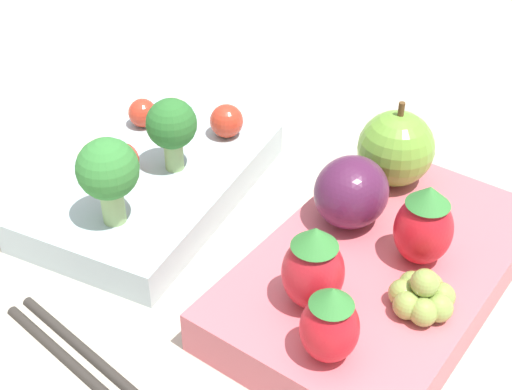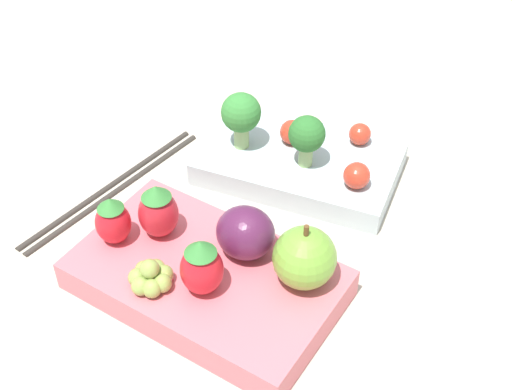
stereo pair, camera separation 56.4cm
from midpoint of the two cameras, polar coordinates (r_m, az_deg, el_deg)
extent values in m
plane|color=#BCB29E|center=(0.47, -31.20, -22.35)|extent=(4.00, 4.00, 0.00)
cube|color=silver|center=(0.51, -36.64, -16.41)|extent=(0.19, 0.13, 0.02)
cube|color=#DB6670|center=(0.41, -24.79, -28.40)|extent=(0.21, 0.14, 0.03)
cylinder|color=#93B770|center=(0.49, -35.53, -14.60)|extent=(0.01, 0.01, 0.02)
sphere|color=#2D702D|center=(0.48, -36.57, -12.70)|extent=(0.03, 0.03, 0.03)
cylinder|color=#93B770|center=(0.49, -42.02, -18.84)|extent=(0.01, 0.01, 0.02)
sphere|color=#388438|center=(0.47, -43.39, -16.82)|extent=(0.04, 0.04, 0.04)
sphere|color=red|center=(0.54, -35.24, -9.80)|extent=(0.02, 0.02, 0.02)
sphere|color=red|center=(0.51, -39.25, -14.62)|extent=(0.02, 0.02, 0.02)
sphere|color=red|center=(0.50, -30.14, -11.46)|extent=(0.02, 0.02, 0.02)
sphere|color=#70A838|center=(0.41, -20.41, -17.43)|extent=(0.05, 0.05, 0.05)
cylinder|color=brown|center=(0.39, -21.29, -15.01)|extent=(0.00, 0.00, 0.01)
ellipsoid|color=red|center=(0.37, -23.41, -27.14)|extent=(0.03, 0.03, 0.04)
cone|color=#388438|center=(0.35, -24.41, -25.38)|extent=(0.02, 0.02, 0.01)
ellipsoid|color=red|center=(0.38, -37.02, -34.28)|extent=(0.03, 0.03, 0.04)
cone|color=#388438|center=(0.36, -38.42, -32.99)|extent=(0.02, 0.02, 0.01)
ellipsoid|color=red|center=(0.39, -35.01, -29.34)|extent=(0.03, 0.03, 0.04)
cone|color=#388438|center=(0.37, -36.42, -27.68)|extent=(0.02, 0.02, 0.01)
ellipsoid|color=#511E42|center=(0.40, -26.80, -21.90)|extent=(0.05, 0.04, 0.04)
sphere|color=#8EA84C|center=(0.37, -24.69, -32.08)|extent=(0.01, 0.01, 0.01)
sphere|color=#8EA84C|center=(0.38, -26.04, -31.64)|extent=(0.01, 0.01, 0.01)
sphere|color=#8EA84C|center=(0.38, -27.43, -32.24)|extent=(0.01, 0.01, 0.01)
sphere|color=#8EA84C|center=(0.38, -27.86, -33.45)|extent=(0.01, 0.01, 0.01)
sphere|color=#8EA84C|center=(0.37, -26.97, -34.39)|extent=(0.01, 0.01, 0.01)
sphere|color=#8EA84C|center=(0.37, -25.40, -34.31)|extent=(0.01, 0.01, 0.01)
sphere|color=#8EA84C|center=(0.37, -24.38, -33.27)|extent=(0.01, 0.01, 0.01)
sphere|color=#8EA84C|center=(0.36, -26.63, -32.43)|extent=(0.01, 0.01, 0.01)
camera|label=1|loc=(0.28, -110.67, -32.34)|focal=50.00mm
camera|label=2|loc=(0.28, 69.33, 32.34)|focal=50.00mm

